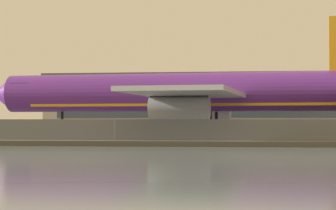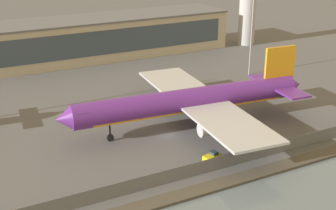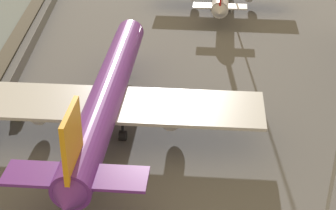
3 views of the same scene
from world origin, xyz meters
name	(u,v)px [view 2 (image 2 of 3)]	position (x,y,z in m)	size (l,w,h in m)	color
ground_plane	(168,136)	(0.00, 0.00, 0.00)	(500.00, 500.00, 0.00)	#565659
shoreline_seawall	(228,182)	(0.00, -20.50, 0.25)	(320.00, 3.00, 0.50)	#474238
perimeter_fence	(213,165)	(0.00, -16.00, 1.25)	(280.00, 0.10, 2.50)	slate
cargo_jet_purple	(193,101)	(6.45, 1.43, 5.73)	(53.63, 46.50, 15.02)	#602889
baggage_tug	(212,157)	(1.81, -12.99, 0.81)	(3.48, 2.27, 1.80)	yellow
terminal_building	(104,37)	(9.90, 61.35, 6.20)	(79.73, 17.58, 12.37)	#BCB299
apron_light_mast_apron_west	(252,29)	(38.27, 24.85, 12.59)	(3.20, 0.40, 22.59)	#93969B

